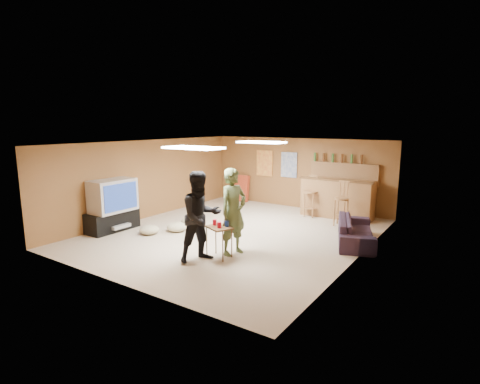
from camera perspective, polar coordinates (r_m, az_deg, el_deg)
The scene contains 32 objects.
ground at distance 9.23m, azimuth -0.70°, elevation -6.30°, with size 7.00×7.00×0.00m, color tan.
ceiling at distance 8.85m, azimuth -0.73°, elevation 7.47°, with size 6.00×7.00×0.02m, color silver.
wall_back at distance 11.99m, azimuth 8.82°, elevation 2.85°, with size 6.00×0.02×2.20m, color brown.
wall_front at distance 6.47m, azimuth -18.61°, elevation -4.08°, with size 6.00×0.02×2.20m, color brown.
wall_left at distance 10.94m, azimuth -13.78°, elevation 1.95°, with size 0.02×7.00×2.20m, color brown.
wall_right at distance 7.71m, azimuth 17.99°, elevation -1.75°, with size 0.02×7.00×2.20m, color brown.
tv_stand at distance 9.95m, azimuth -18.85°, elevation -4.14°, with size 0.55×1.30×0.50m, color black.
dvd_box at distance 9.80m, azimuth -18.03°, elevation -4.91°, with size 0.35×0.50×0.08m, color #B2B2B7.
tv_body at distance 9.76m, azimuth -18.82°, elevation -0.51°, with size 0.60×1.10×0.80m, color #B2B2B7.
tv_screen at distance 9.52m, azimuth -17.68°, elevation -0.71°, with size 0.02×0.95×0.65m, color navy.
bar_counter at distance 11.02m, azimuth 14.60°, elevation -0.93°, with size 2.00×0.60×1.10m, color brown.
bar_lip at distance 10.69m, azimuth 14.29°, elevation 1.74°, with size 2.10×0.12×0.05m, color #462D16.
bar_shelf at distance 11.30m, azimuth 15.58°, elevation 4.17°, with size 2.00×0.18×0.05m, color brown.
bar_backing at distance 11.36m, azimuth 15.54°, elevation 2.68°, with size 2.00×0.14×0.60m, color brown.
poster_left at distance 12.48m, azimuth 3.77°, elevation 4.40°, with size 0.60×0.03×0.85m, color #BF3F26.
poster_right at distance 12.05m, azimuth 7.48°, elevation 4.12°, with size 0.55×0.03×0.80m, color #334C99.
folding_chair_stack at distance 12.88m, azimuth 0.28°, elevation 0.57°, with size 0.50×0.14×0.90m, color #AA381F.
ceiling_panel_front at distance 7.67m, azimuth -7.14°, elevation 6.70°, with size 1.20×0.60×0.04m, color white.
ceiling_panel_back at distance 9.86m, azimuth 3.26°, elevation 7.58°, with size 1.20×0.60×0.04m, color white.
person_olive at distance 7.61m, azimuth -1.02°, elevation -3.02°, with size 0.65×0.43×1.78m, color #495933.
person_black at distance 7.26m, azimuth -6.01°, elevation -3.76°, with size 0.86×0.67×1.77m, color black.
sofa at distance 8.86m, azimuth 17.24°, elevation -5.65°, with size 1.90×0.74×0.55m, color black.
tray_table at distance 7.54m, azimuth -3.19°, elevation -7.64°, with size 0.49×0.40×0.64m, color #462D16.
cup_red_near at distance 7.56m, azimuth -3.88°, elevation -4.62°, with size 0.08×0.08×0.11m, color red.
cup_red_far at distance 7.35m, azimuth -3.18°, elevation -5.03°, with size 0.08×0.08×0.12m, color red.
cup_blue at distance 7.43m, azimuth -2.03°, elevation -4.85°, with size 0.09×0.09×0.12m, color navy.
bar_stool_left at distance 10.88m, azimuth 10.73°, elevation -0.31°, with size 0.42×0.42×1.33m, color brown, non-canonical shape.
bar_stool_right at distance 10.10m, azimuth 15.20°, elevation -1.33°, with size 0.42×0.42×1.32m, color brown, non-canonical shape.
cushion_near_tv at distance 9.50m, azimuth -9.62°, elevation -5.27°, with size 0.50×0.50×0.22m, color tan.
cushion_mid at distance 10.06m, azimuth -7.69°, elevation -4.38°, with size 0.45×0.45×0.20m, color tan.
cushion_far at distance 9.41m, azimuth -13.66°, elevation -5.61°, with size 0.47×0.47×0.21m, color tan.
bottle_row at distance 11.33m, azimuth 14.62°, elevation 5.02°, with size 1.48×0.08×0.26m, color #3F7233, non-canonical shape.
Camera 1 is at (5.01, -7.28, 2.66)m, focal length 28.00 mm.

